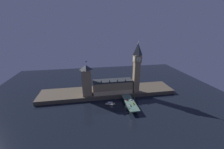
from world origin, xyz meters
TOP-DOWN VIEW (x-y plane):
  - ground_plane at (0.00, 0.00)m, footprint 400.00×400.00m
  - embankment at (0.00, 39.00)m, footprint 220.00×42.00m
  - parliament_hall at (6.43, 29.21)m, footprint 61.91×17.76m
  - clock_tower at (44.00, 26.08)m, footprint 11.31×11.42m
  - victoria_tower at (-33.57, 28.51)m, footprint 14.29×14.29m
  - bridge at (25.45, -5.00)m, footprint 13.30×46.00m
  - car_northbound_lead at (22.53, -0.15)m, footprint 2.07×4.04m
  - car_northbound_trail at (22.53, -14.36)m, footprint 1.98×4.66m
  - car_southbound_lead at (28.38, -10.94)m, footprint 2.06×4.07m
  - car_southbound_trail at (28.38, 1.25)m, footprint 2.04×4.54m
  - pedestrian_near_rail at (19.60, -19.44)m, footprint 0.38×0.38m
  - street_lamp_near at (19.20, -19.72)m, footprint 1.34×0.60m
  - street_lamp_mid at (31.71, -5.00)m, footprint 1.34×0.60m
  - boat_upstream at (-1.67, 2.54)m, footprint 16.14×7.15m

SIDE VIEW (x-z plane):
  - ground_plane at x=0.00m, z-range 0.00..0.00m
  - boat_upstream at x=-1.67m, z-range -0.57..3.63m
  - embankment at x=0.00m, z-range 0.00..6.15m
  - bridge at x=25.45m, z-range 1.24..7.50m
  - car_southbound_lead at x=28.38m, z-range 6.22..7.55m
  - car_northbound_lead at x=22.53m, z-range 6.22..7.57m
  - car_northbound_trail at x=22.53m, z-range 6.22..7.60m
  - car_southbound_trail at x=28.38m, z-range 6.21..7.79m
  - pedestrian_near_rail at x=19.60m, z-range 6.30..7.92m
  - street_lamp_mid at x=31.71m, z-range 7.02..13.01m
  - street_lamp_near at x=19.20m, z-range 7.04..13.20m
  - parliament_hall at x=6.43m, z-range 4.00..29.61m
  - victoria_tower at x=-33.57m, z-range 3.28..57.26m
  - clock_tower at x=44.00m, z-range 8.59..88.58m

